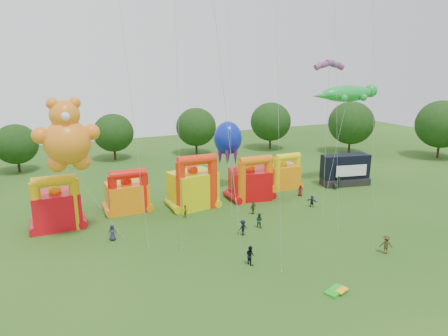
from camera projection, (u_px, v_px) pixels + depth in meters
name	position (u px, v px, depth m)	size (l,w,h in m)	color
ground	(354.00, 306.00, 30.93)	(160.00, 160.00, 0.00)	#1D4A14
tree_ring	(342.00, 231.00, 29.42)	(124.13, 126.24, 12.07)	#352314
bouncy_castle_0	(57.00, 207.00, 45.21)	(5.16, 4.16, 6.49)	red
bouncy_castle_1	(127.00, 195.00, 50.50)	(5.03, 4.06, 5.72)	orange
bouncy_castle_2	(194.00, 187.00, 51.84)	(6.20, 5.31, 7.24)	yellow
bouncy_castle_3	(251.00, 182.00, 55.17)	(6.07, 5.26, 6.32)	red
bouncy_castle_4	(283.00, 174.00, 60.05)	(4.69, 3.84, 5.56)	orange
stage_trailer	(345.00, 170.00, 61.63)	(7.69, 4.14, 4.80)	black
teddy_bear_kite	(77.00, 160.00, 40.64)	(7.93, 4.60, 15.14)	orange
gecko_kite	(339.00, 133.00, 59.36)	(12.09, 5.69, 15.29)	green
octopus_kite	(231.00, 166.00, 56.79)	(5.36, 12.26, 10.17)	#0B23AB
parafoil_kites	(221.00, 116.00, 39.53)	(26.85, 9.70, 30.23)	red
diamond_kites	(272.00, 78.00, 41.30)	(20.15, 21.03, 42.30)	red
folded_kite_bundle	(336.00, 291.00, 32.74)	(2.22, 1.62, 0.31)	green
spectator_0	(112.00, 233.00, 42.21)	(0.88, 0.57, 1.79)	#2A2944
spectator_1	(186.00, 211.00, 48.60)	(0.59, 0.39, 1.63)	#5F281B
spectator_2	(259.00, 220.00, 45.62)	(0.84, 0.66, 1.74)	#1B4528
spectator_3	(243.00, 228.00, 43.57)	(1.12, 0.64, 1.73)	black
spectator_4	(253.00, 207.00, 49.70)	(1.02, 0.43, 1.74)	#463A1C
spectator_5	(312.00, 201.00, 52.22)	(1.45, 0.46, 1.56)	#25233B
spectator_6	(300.00, 191.00, 56.55)	(0.78, 0.51, 1.60)	#511A17
spectator_7	(339.00, 182.00, 60.18)	(0.70, 0.46, 1.91)	#183C1E
spectator_8	(250.00, 255.00, 37.23)	(0.88, 0.69, 1.82)	black
spectator_9	(386.00, 244.00, 39.29)	(1.24, 0.71, 1.92)	#3D3418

